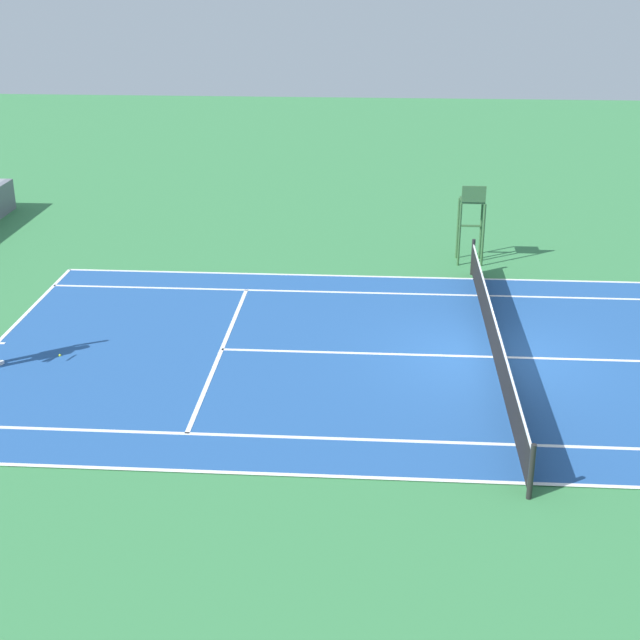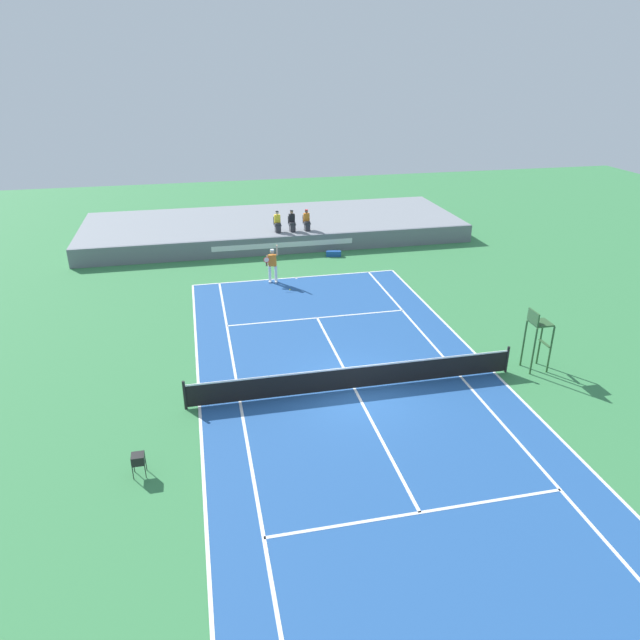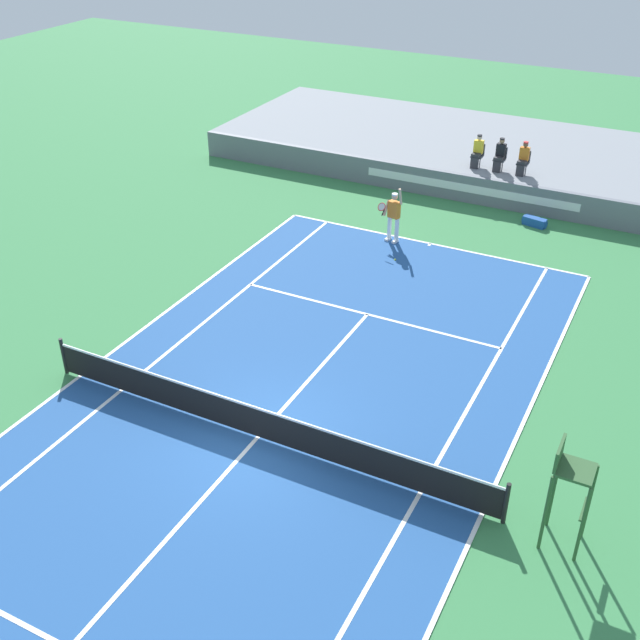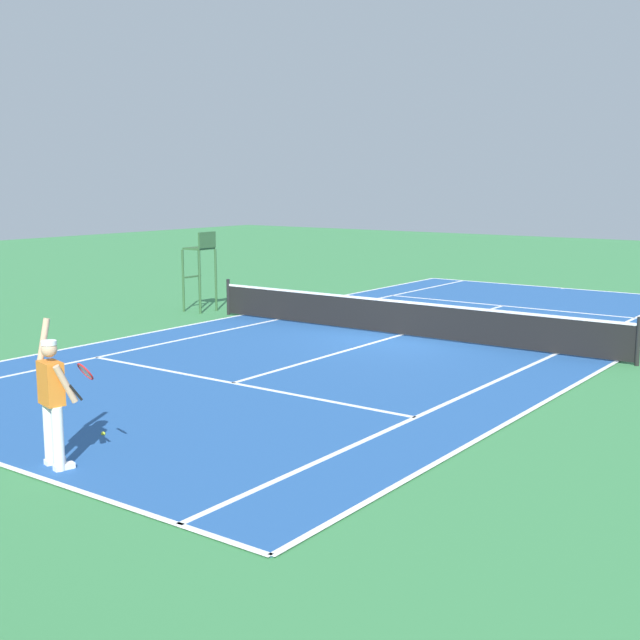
% 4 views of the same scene
% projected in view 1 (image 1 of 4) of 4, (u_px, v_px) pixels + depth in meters
% --- Properties ---
extents(ground_plane, '(80.00, 80.00, 0.00)m').
position_uv_depth(ground_plane, '(493.00, 358.00, 21.55)').
color(ground_plane, '#387F47').
extents(court, '(11.08, 23.88, 0.03)m').
position_uv_depth(court, '(493.00, 357.00, 21.55)').
color(court, '#235193').
rests_on(court, ground).
extents(net, '(11.98, 0.10, 1.07)m').
position_uv_depth(net, '(494.00, 337.00, 21.35)').
color(net, black).
rests_on(net, ground).
extents(tennis_ball, '(0.07, 0.07, 0.07)m').
position_uv_depth(tennis_ball, '(60.00, 355.00, 21.60)').
color(tennis_ball, '#D1E533').
rests_on(tennis_ball, ground).
extents(umpire_chair, '(0.77, 0.77, 2.44)m').
position_uv_depth(umpire_chair, '(472.00, 213.00, 27.48)').
color(umpire_chair, '#2D562D').
rests_on(umpire_chair, ground).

